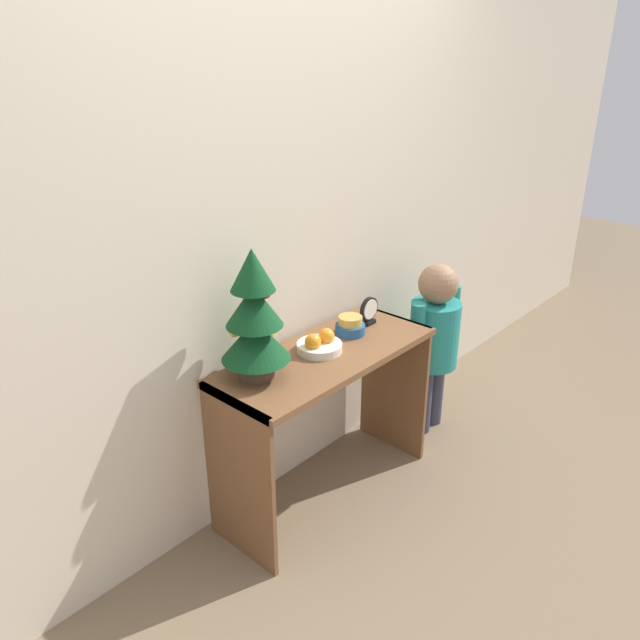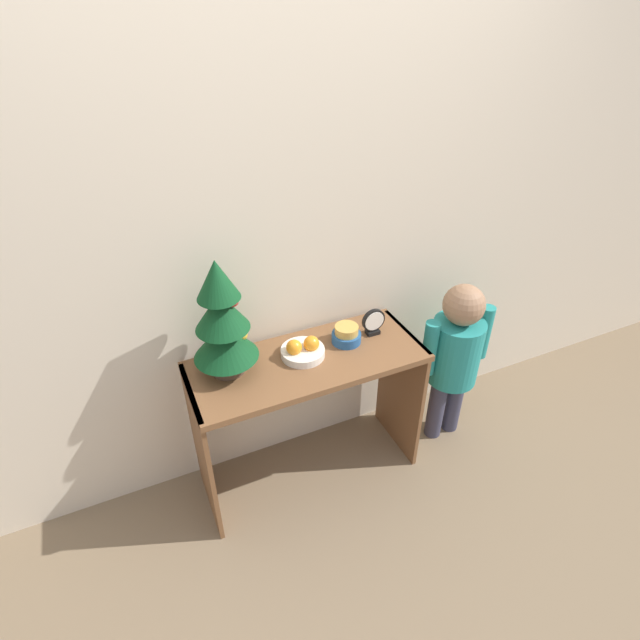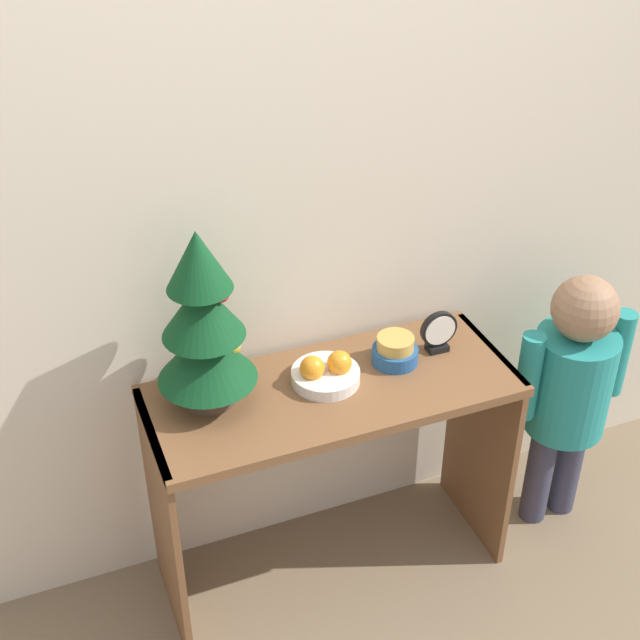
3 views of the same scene
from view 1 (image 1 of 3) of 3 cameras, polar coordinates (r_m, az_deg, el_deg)
name	(u,v)px [view 1 (image 1 of 3)]	position (r m, az deg, el deg)	size (l,w,h in m)	color
ground_plane	(361,511)	(2.98, 3.78, -17.07)	(12.00, 12.00, 0.00)	#7A664C
back_wall	(281,225)	(2.66, -3.62, 8.63)	(7.00, 0.05, 2.50)	beige
console_table	(326,389)	(2.76, 0.57, -6.30)	(1.06, 0.43, 0.74)	brown
mini_tree	(254,318)	(2.39, -6.02, 0.21)	(0.27, 0.27, 0.53)	#4C3828
fruit_bowl	(320,344)	(2.67, -0.04, -2.25)	(0.20, 0.20, 0.09)	silver
singing_bowl	(350,326)	(2.83, 2.78, -0.55)	(0.14, 0.14, 0.09)	#235189
desk_clock	(369,311)	(2.93, 4.51, 0.82)	(0.11, 0.04, 0.13)	black
child_figure	(434,333)	(3.30, 10.41, -1.17)	(0.40, 0.26, 0.95)	#38384C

